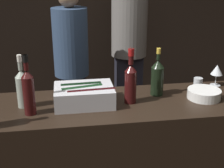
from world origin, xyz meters
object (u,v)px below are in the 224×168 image
at_px(wine_glass, 217,70).
at_px(person_blond_tee, 129,42).
at_px(candle_votive, 198,82).
at_px(red_wine_bottle_tall, 131,81).
at_px(ice_bin_with_bottles, 84,94).
at_px(person_in_hoodie, 71,59).
at_px(bowl_white, 204,94).
at_px(champagne_bottle, 157,77).
at_px(red_wine_bottle_black_foil, 29,90).
at_px(white_wine_bottle, 22,87).

distance_m(wine_glass, person_blond_tee, 1.60).
distance_m(candle_votive, red_wine_bottle_tall, 0.61).
distance_m(ice_bin_with_bottles, person_in_hoodie, 1.39).
distance_m(bowl_white, champagne_bottle, 0.33).
relative_size(red_wine_bottle_black_foil, person_blond_tee, 0.20).
xyz_separation_m(bowl_white, champagne_bottle, (-0.29, 0.11, 0.10)).
bearing_deg(red_wine_bottle_black_foil, champagne_bottle, 12.19).
distance_m(wine_glass, candle_votive, 0.16).
distance_m(red_wine_bottle_tall, red_wine_bottle_black_foil, 0.62).
relative_size(white_wine_bottle, champagne_bottle, 1.03).
height_order(wine_glass, person_in_hoodie, person_in_hoodie).
distance_m(ice_bin_with_bottles, person_blond_tee, 1.87).
bearing_deg(person_blond_tee, bowl_white, -100.04).
relative_size(ice_bin_with_bottles, champagne_bottle, 1.16).
xyz_separation_m(ice_bin_with_bottles, bowl_white, (0.79, -0.03, -0.03)).
bearing_deg(red_wine_bottle_black_foil, person_in_hoodie, 79.21).
relative_size(candle_votive, red_wine_bottle_black_foil, 0.18).
distance_m(wine_glass, red_wine_bottle_black_foil, 1.34).
bearing_deg(ice_bin_with_bottles, white_wine_bottle, 177.41).
relative_size(white_wine_bottle, person_in_hoodie, 0.20).
relative_size(ice_bin_with_bottles, red_wine_bottle_black_foil, 1.04).
xyz_separation_m(wine_glass, red_wine_bottle_black_foil, (-1.31, -0.28, 0.03)).
relative_size(candle_votive, white_wine_bottle, 0.20).
height_order(candle_votive, red_wine_bottle_tall, red_wine_bottle_tall).
distance_m(person_in_hoodie, person_blond_tee, 0.79).
bearing_deg(white_wine_bottle, ice_bin_with_bottles, -2.59).
height_order(bowl_white, red_wine_bottle_black_foil, red_wine_bottle_black_foil).
bearing_deg(person_in_hoodie, wine_glass, 12.77).
bearing_deg(candle_votive, person_blond_tee, 97.13).
bearing_deg(wine_glass, person_in_hoodie, 130.59).
xyz_separation_m(bowl_white, red_wine_bottle_tall, (-0.50, 0.01, 0.11)).
xyz_separation_m(ice_bin_with_bottles, red_wine_bottle_tall, (0.29, -0.02, 0.08)).
bearing_deg(red_wine_bottle_black_foil, white_wine_bottle, 113.67).
relative_size(red_wine_bottle_tall, red_wine_bottle_black_foil, 0.98).
bearing_deg(ice_bin_with_bottles, person_in_hoodie, 91.86).
distance_m(candle_votive, white_wine_bottle, 1.24).
bearing_deg(red_wine_bottle_tall, person_blond_tee, 78.50).
relative_size(bowl_white, person_in_hoodie, 0.13).
bearing_deg(white_wine_bottle, candle_votive, 8.39).
xyz_separation_m(candle_votive, person_in_hoodie, (-0.89, 1.19, -0.12)).
distance_m(red_wine_bottle_tall, champagne_bottle, 0.23).
distance_m(ice_bin_with_bottles, bowl_white, 0.79).
relative_size(ice_bin_with_bottles, wine_glass, 2.38).
bearing_deg(ice_bin_with_bottles, candle_votive, 13.12).
height_order(wine_glass, red_wine_bottle_tall, red_wine_bottle_tall).
height_order(candle_votive, white_wine_bottle, white_wine_bottle).
xyz_separation_m(candle_votive, red_wine_bottle_black_foil, (-1.18, -0.29, 0.12)).
relative_size(person_in_hoodie, person_blond_tee, 0.92).
bearing_deg(bowl_white, champagne_bottle, 158.90).
height_order(red_wine_bottle_black_foil, champagne_bottle, red_wine_bottle_black_foil).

